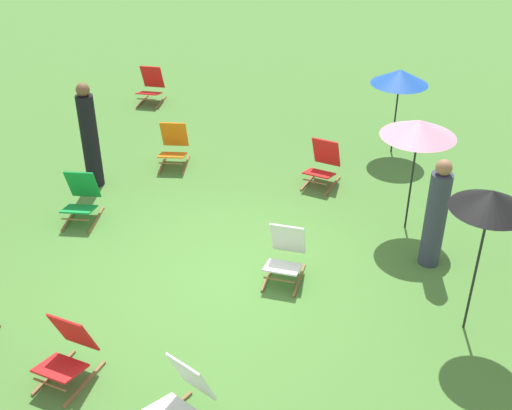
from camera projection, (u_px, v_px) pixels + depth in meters
ground_plane at (225, 275)px, 9.12m from camera, size 40.00×40.00×0.00m
deckchair_0 at (174, 147)px, 11.88m from camera, size 0.69×0.87×0.83m
deckchair_1 at (68, 353)px, 7.27m from camera, size 0.50×0.78×0.83m
deckchair_2 at (285, 255)px, 8.91m from camera, size 0.56×0.81×0.83m
deckchair_3 at (183, 397)px, 6.71m from camera, size 0.68×0.87×0.83m
deckchair_4 at (81, 199)px, 10.24m from camera, size 0.67×0.86×0.83m
deckchair_5 at (151, 87)px, 14.56m from camera, size 0.61×0.84×0.83m
deckchair_8 at (323, 165)px, 11.25m from camera, size 0.54×0.80×0.83m
umbrella_0 at (400, 77)px, 11.74m from camera, size 1.06×1.06×1.66m
umbrella_1 at (491, 201)px, 7.22m from camera, size 0.92×0.92×2.01m
umbrella_2 at (419, 128)px, 9.32m from camera, size 1.12×1.12×1.84m
person_0 at (436, 216)px, 8.98m from camera, size 0.41×0.41×1.68m
person_1 at (90, 138)px, 10.95m from camera, size 0.41×0.41×1.88m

